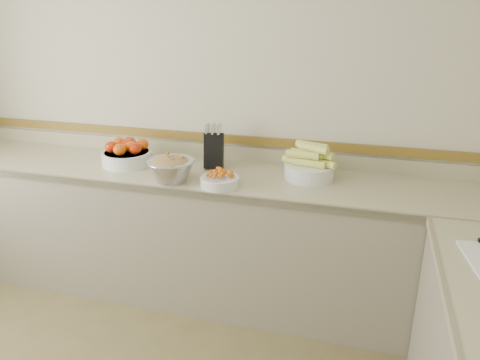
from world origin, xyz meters
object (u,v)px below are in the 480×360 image
(tomato_bowl, at_px, (127,154))
(corn_bowl, at_px, (309,166))
(cherry_tomato_bowl, at_px, (220,180))
(knife_block, at_px, (214,149))
(rhubarb_bowl, at_px, (171,168))

(tomato_bowl, xyz_separation_m, corn_bowl, (1.23, 0.05, 0.01))
(tomato_bowl, distance_m, corn_bowl, 1.23)
(tomato_bowl, bearing_deg, cherry_tomato_bowl, -17.33)
(corn_bowl, bearing_deg, cherry_tomato_bowl, -150.02)
(tomato_bowl, relative_size, cherry_tomato_bowl, 1.47)
(tomato_bowl, bearing_deg, knife_block, 9.63)
(knife_block, relative_size, tomato_bowl, 0.90)
(knife_block, relative_size, corn_bowl, 0.89)
(knife_block, xyz_separation_m, corn_bowl, (0.64, -0.05, -0.04))
(tomato_bowl, distance_m, rhubarb_bowl, 0.48)
(tomato_bowl, relative_size, rhubarb_bowl, 1.16)
(knife_block, height_order, tomato_bowl, knife_block)
(cherry_tomato_bowl, bearing_deg, corn_bowl, 29.98)
(knife_block, distance_m, corn_bowl, 0.64)
(cherry_tomato_bowl, bearing_deg, tomato_bowl, 162.67)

